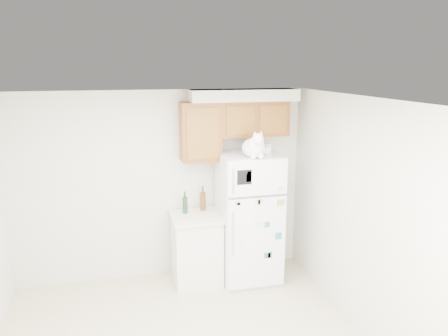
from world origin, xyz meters
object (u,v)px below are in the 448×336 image
object	(u,v)px
base_counter	(197,248)
bottle_green	(185,202)
cat	(255,147)
storage_box_back	(263,148)
refrigerator	(249,217)
storage_box_front	(264,150)
bottle_amber	(203,198)

from	to	relation	value
base_counter	bottle_green	size ratio (longest dim) A/B	3.15
cat	storage_box_back	xyz separation A→B (m)	(0.23, 0.35, -0.08)
refrigerator	storage_box_front	xyz separation A→B (m)	(0.19, -0.02, 0.89)
cat	base_counter	bearing A→B (deg)	156.70
cat	bottle_green	world-z (taller)	cat
cat	storage_box_back	size ratio (longest dim) A/B	2.75
base_counter	cat	distance (m)	1.56
base_counter	bottle_amber	world-z (taller)	bottle_amber
cat	storage_box_front	distance (m)	0.29
bottle_green	cat	bearing A→B (deg)	-26.13
base_counter	storage_box_back	bearing A→B (deg)	3.38
storage_box_front	bottle_green	world-z (taller)	storage_box_front
refrigerator	storage_box_back	size ratio (longest dim) A/B	9.44
cat	storage_box_front	world-z (taller)	cat
base_counter	storage_box_back	xyz separation A→B (m)	(0.91, 0.05, 1.29)
storage_box_front	bottle_green	size ratio (longest dim) A/B	0.51
storage_box_front	bottle_amber	bearing A→B (deg)	170.32
storage_box_back	bottle_green	bearing A→B (deg)	175.10
cat	storage_box_front	bearing A→B (deg)	45.43
refrigerator	cat	bearing A→B (deg)	-92.13
refrigerator	storage_box_back	bearing A→B (deg)	29.89
refrigerator	bottle_green	xyz separation A→B (m)	(-0.81, 0.18, 0.22)
refrigerator	bottle_amber	xyz separation A→B (m)	(-0.57, 0.24, 0.23)
bottle_amber	cat	bearing A→B (deg)	-39.31
cat	bottle_amber	distance (m)	1.04
bottle_green	bottle_amber	size ratio (longest dim) A/B	0.89
base_counter	bottle_amber	size ratio (longest dim) A/B	2.80
base_counter	bottle_amber	xyz separation A→B (m)	(0.12, 0.16, 0.62)
bottle_amber	base_counter	bearing A→B (deg)	-127.53
storage_box_back	bottle_green	xyz separation A→B (m)	(-1.04, 0.05, -0.68)
bottle_amber	refrigerator	bearing A→B (deg)	-22.67
bottle_amber	storage_box_back	bearing A→B (deg)	-7.85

